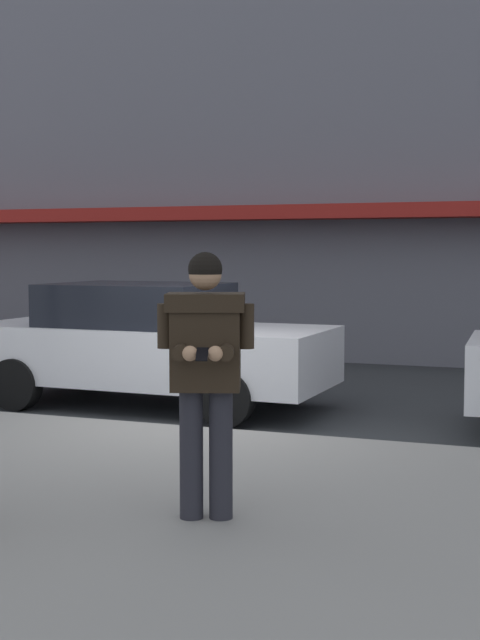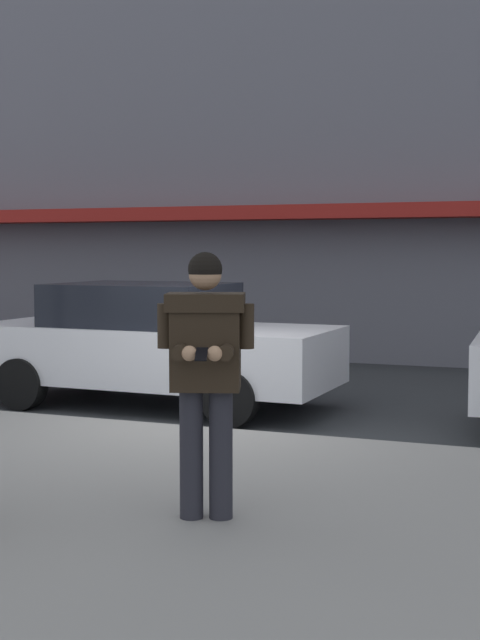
{
  "view_description": "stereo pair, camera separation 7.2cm",
  "coord_description": "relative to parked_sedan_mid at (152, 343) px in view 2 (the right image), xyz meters",
  "views": [
    {
      "loc": [
        3.68,
        -8.55,
        1.96
      ],
      "look_at": [
        1.61,
        -2.99,
        1.49
      ],
      "focal_mm": 50.0,
      "sensor_mm": 36.0,
      "label": 1
    },
    {
      "loc": [
        3.74,
        -8.52,
        1.96
      ],
      "look_at": [
        1.61,
        -2.99,
        1.49
      ],
      "focal_mm": 50.0,
      "sensor_mm": 36.0,
      "label": 2
    }
  ],
  "objects": [
    {
      "name": "man_texting_on_phone",
      "position": [
        2.67,
        -4.5,
        0.46
      ],
      "size": [
        0.62,
        0.65,
        1.81
      ],
      "color": "#23232B",
      "rests_on": "sidewalk"
    },
    {
      "name": "curb_paint_line",
      "position": [
        2.27,
        -1.36,
        -0.79
      ],
      "size": [
        28.0,
        0.12,
        0.01
      ],
      "primitive_type": "cube",
      "color": "silver",
      "rests_on": "ground"
    },
    {
      "name": "ground_plane",
      "position": [
        1.27,
        -1.41,
        -0.79
      ],
      "size": [
        80.0,
        80.0,
        0.0
      ],
      "primitive_type": "plane",
      "color": "#2B2D30"
    },
    {
      "name": "sidewalk",
      "position": [
        2.27,
        -4.26,
        -0.72
      ],
      "size": [
        32.0,
        5.3,
        0.14
      ],
      "primitive_type": "cube",
      "color": "gray",
      "rests_on": "ground"
    },
    {
      "name": "parked_sedan_mid",
      "position": [
        0.0,
        0.0,
        0.0
      ],
      "size": [
        4.55,
        2.03,
        1.54
      ],
      "color": "silver",
      "rests_on": "ground"
    }
  ]
}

